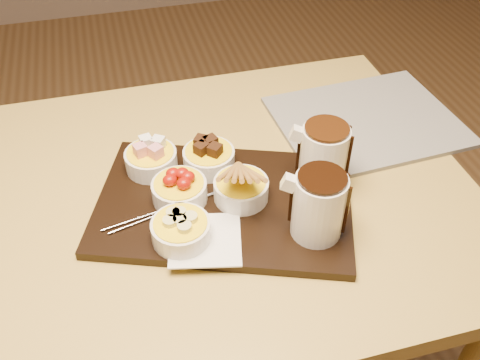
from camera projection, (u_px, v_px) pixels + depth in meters
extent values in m
cube|color=#B79A44|center=(160.00, 206.00, 1.02)|extent=(1.20, 0.80, 0.04)
cylinder|color=#B79A44|center=(333.00, 184.00, 1.61)|extent=(0.06, 0.06, 0.71)
cube|color=black|center=(224.00, 203.00, 0.98)|extent=(0.54, 0.44, 0.02)
cube|color=white|center=(205.00, 240.00, 0.90)|extent=(0.14, 0.14, 0.00)
cylinder|color=silver|center=(151.00, 160.00, 1.03)|extent=(0.10, 0.10, 0.04)
cylinder|color=silver|center=(209.00, 159.00, 1.03)|extent=(0.10, 0.10, 0.04)
cylinder|color=silver|center=(180.00, 191.00, 0.96)|extent=(0.10, 0.10, 0.04)
cylinder|color=silver|center=(241.00, 190.00, 0.97)|extent=(0.10, 0.10, 0.04)
cylinder|color=silver|center=(181.00, 231.00, 0.89)|extent=(0.10, 0.10, 0.04)
cylinder|color=silver|center=(319.00, 206.00, 0.88)|extent=(0.11, 0.11, 0.12)
cylinder|color=silver|center=(323.00, 156.00, 0.97)|extent=(0.11, 0.11, 0.12)
cube|color=beige|center=(367.00, 121.00, 1.18)|extent=(0.40, 0.33, 0.01)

